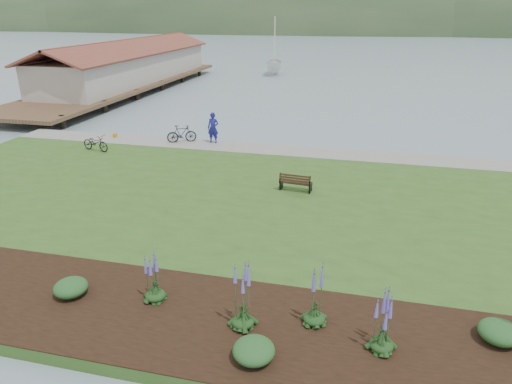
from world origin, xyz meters
TOP-DOWN VIEW (x-y plane):
  - ground at (0.00, 0.00)m, footprint 600.00×600.00m
  - lawn at (0.00, -2.00)m, footprint 34.00×20.00m
  - shoreline_path at (0.00, 6.90)m, footprint 34.00×2.20m
  - garden_bed at (3.00, -9.80)m, footprint 24.00×4.40m
  - far_hillside at (20.00, 170.00)m, footprint 580.00×80.00m
  - pier_pavilion at (-20.00, 27.52)m, footprint 8.00×36.00m
  - park_bench at (2.88, 0.46)m, footprint 1.54×0.75m
  - person at (-3.59, 7.50)m, footprint 0.86×0.60m
  - bicycle_a at (-10.06, 4.20)m, footprint 1.08×2.03m
  - bicycle_b at (-5.63, 7.16)m, footprint 1.35×1.94m
  - sailboat at (-6.80, 43.25)m, footprint 10.00×10.15m
  - pannier at (-10.49, 7.20)m, footprint 0.20×0.29m
  - echium_0 at (3.07, -9.85)m, footprint 0.62×0.62m
  - echium_1 at (4.94, -9.25)m, footprint 0.62×0.62m
  - echium_2 at (6.73, -9.91)m, footprint 0.62×0.62m
  - echium_4 at (0.20, -9.27)m, footprint 0.62×0.62m
  - shrub_0 at (-2.40, -9.63)m, footprint 1.02×1.02m
  - shrub_1 at (3.65, -11.00)m, footprint 1.06×1.06m
  - shrub_2 at (9.72, -8.82)m, footprint 1.06×1.06m

SIDE VIEW (x-z plane):
  - ground at x=0.00m, z-range 0.00..0.00m
  - far_hillside at x=20.00m, z-range -19.00..19.00m
  - sailboat at x=-6.80m, z-range -11.95..11.95m
  - lawn at x=0.00m, z-range 0.00..0.40m
  - shoreline_path at x=0.00m, z-range 0.40..0.43m
  - garden_bed at x=3.00m, z-range 0.40..0.44m
  - pannier at x=-10.49m, z-range 0.40..0.69m
  - shrub_0 at x=-2.40m, z-range 0.44..0.95m
  - shrub_2 at x=9.72m, z-range 0.44..0.97m
  - shrub_1 at x=3.65m, z-range 0.44..0.97m
  - park_bench at x=2.88m, z-range 0.40..1.32m
  - bicycle_a at x=-10.06m, z-range 0.40..1.41m
  - bicycle_b at x=-5.63m, z-range 0.40..1.54m
  - echium_4 at x=0.20m, z-range 0.25..2.04m
  - echium_2 at x=6.73m, z-range 0.30..2.04m
  - echium_1 at x=4.94m, z-range 0.18..2.30m
  - echium_0 at x=3.07m, z-range 0.23..2.50m
  - person at x=-3.59m, z-range 0.40..2.74m
  - pier_pavilion at x=-20.00m, z-range -0.06..5.34m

